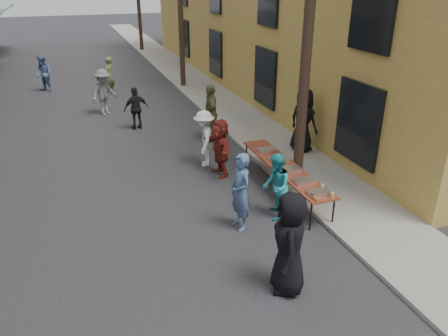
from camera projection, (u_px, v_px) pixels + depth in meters
ground at (166, 290)px, 8.00m from camera, size 120.00×120.00×0.00m
sidewalk at (197, 85)px, 22.40m from camera, size 2.20×60.00×0.10m
utility_pole_near at (310, 11)px, 10.05m from camera, size 0.26×0.26×9.00m
serving_table at (285, 168)px, 11.27m from camera, size 0.70×4.00×0.75m
catering_tray_sausage at (318, 193)px, 9.82m from camera, size 0.50×0.33×0.08m
catering_tray_foil_b at (304, 181)px, 10.38m from camera, size 0.50×0.33×0.08m
catering_tray_buns at (290, 169)px, 10.98m from camera, size 0.50×0.33×0.08m
catering_tray_foil_d at (278, 159)px, 11.58m from camera, size 0.50×0.33×0.08m
catering_tray_buns_end at (267, 150)px, 12.19m from camera, size 0.50×0.33×0.08m
condiment_jar_a at (317, 200)px, 9.50m from camera, size 0.07×0.07×0.08m
condiment_jar_b at (314, 198)px, 9.58m from camera, size 0.07×0.07×0.08m
condiment_jar_c at (312, 196)px, 9.67m from camera, size 0.07×0.07×0.08m
cup_stack at (332, 195)px, 9.66m from camera, size 0.08×0.08×0.12m
guest_front_a at (290, 244)px, 7.65m from camera, size 0.95×1.12×1.95m
guest_front_b at (240, 192)px, 9.61m from camera, size 0.50×0.70×1.80m
guest_front_c at (276, 187)px, 10.08m from camera, size 0.85×0.94×1.60m
guest_front_d at (204, 139)px, 12.87m from camera, size 0.93×1.23×1.69m
guest_front_e at (211, 113)px, 14.75m from camera, size 0.65×1.21×1.96m
guest_queue_back at (220, 147)px, 12.25m from camera, size 0.59×1.57×1.66m
server at (303, 120)px, 13.66m from camera, size 0.96×1.14×1.98m
passerby_left at (104, 92)px, 17.55m from camera, size 1.37×1.26×1.84m
passerby_mid at (136, 108)px, 15.95m from camera, size 0.97×0.54×1.56m
passerby_right at (109, 76)px, 20.63m from camera, size 0.67×0.76×1.74m
passerby_far at (44, 74)px, 21.00m from camera, size 1.05×1.06×1.73m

